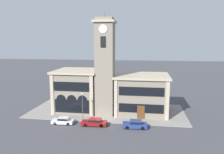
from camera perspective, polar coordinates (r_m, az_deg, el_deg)
name	(u,v)px	position (r m, az deg, el deg)	size (l,w,h in m)	color
ground_plane	(101,123)	(43.56, -2.98, -11.86)	(300.00, 300.00, 0.00)	#424247
sidewalk_kerb	(107,111)	(50.31, -1.29, -8.85)	(34.41, 14.62, 0.15)	gray
clock_tower	(105,67)	(45.89, -1.84, 2.51)	(4.47, 4.47, 21.71)	gray
town_hall_left_wing	(78,90)	(51.18, -8.81, -3.30)	(10.05, 10.20, 9.30)	gray
town_hall_right_wing	(142,94)	(48.99, 7.72, -4.30)	(11.72, 10.20, 8.52)	gray
parked_car_near	(63,120)	(43.80, -12.66, -11.00)	(4.23, 1.96, 1.32)	silver
parked_car_mid	(95,122)	(42.02, -4.59, -11.63)	(4.86, 2.02, 1.36)	maroon
parked_car_far	(135,124)	(41.03, 6.08, -12.12)	(4.51, 2.05, 1.44)	navy
street_lamp	(82,102)	(43.64, -7.75, -6.58)	(0.36, 0.36, 5.59)	#4C4C51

